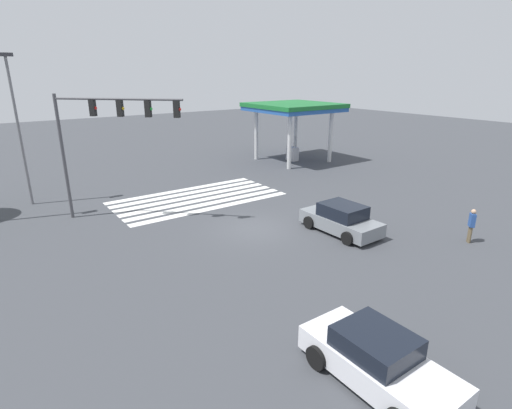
{
  "coord_description": "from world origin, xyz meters",
  "views": [
    {
      "loc": [
        11.61,
        16.36,
        8.08
      ],
      "look_at": [
        0.0,
        0.0,
        1.39
      ],
      "focal_mm": 28.0,
      "sensor_mm": 36.0,
      "label": 1
    }
  ],
  "objects_px": {
    "pedestrian": "(471,224)",
    "street_light_pole_b": "(17,119)",
    "traffic_signal_mast": "(104,126)",
    "car_1": "(377,360)",
    "car_0": "(341,219)"
  },
  "relations": [
    {
      "from": "pedestrian",
      "to": "street_light_pole_b",
      "type": "distance_m",
      "value": 26.08
    },
    {
      "from": "traffic_signal_mast",
      "to": "pedestrian",
      "type": "bearing_deg",
      "value": 0.07
    },
    {
      "from": "traffic_signal_mast",
      "to": "street_light_pole_b",
      "type": "relative_size",
      "value": 0.77
    },
    {
      "from": "pedestrian",
      "to": "car_1",
      "type": "bearing_deg",
      "value": 61.65
    },
    {
      "from": "traffic_signal_mast",
      "to": "car_0",
      "type": "bearing_deg",
      "value": 1.41
    },
    {
      "from": "traffic_signal_mast",
      "to": "car_0",
      "type": "height_order",
      "value": "traffic_signal_mast"
    },
    {
      "from": "car_0",
      "to": "car_1",
      "type": "relative_size",
      "value": 1.0
    },
    {
      "from": "car_0",
      "to": "car_1",
      "type": "height_order",
      "value": "car_0"
    },
    {
      "from": "street_light_pole_b",
      "to": "pedestrian",
      "type": "bearing_deg",
      "value": 131.0
    },
    {
      "from": "pedestrian",
      "to": "street_light_pole_b",
      "type": "xyz_separation_m",
      "value": [
        16.87,
        -19.4,
        4.41
      ]
    },
    {
      "from": "car_1",
      "to": "traffic_signal_mast",
      "type": "bearing_deg",
      "value": -173.2
    },
    {
      "from": "car_1",
      "to": "street_light_pole_b",
      "type": "xyz_separation_m",
      "value": [
        5.43,
        -22.85,
        4.68
      ]
    },
    {
      "from": "traffic_signal_mast",
      "to": "car_1",
      "type": "bearing_deg",
      "value": -38.26
    },
    {
      "from": "car_0",
      "to": "car_1",
      "type": "distance_m",
      "value": 10.83
    },
    {
      "from": "car_0",
      "to": "pedestrian",
      "type": "relative_size",
      "value": 2.53
    }
  ]
}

